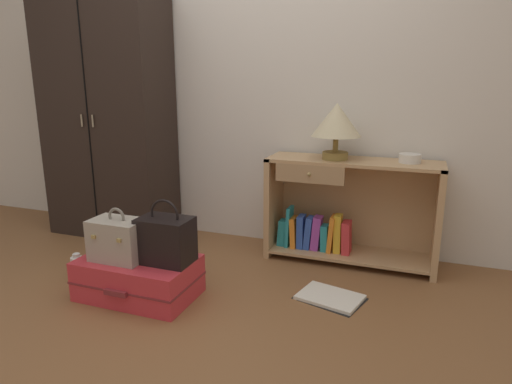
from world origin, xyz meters
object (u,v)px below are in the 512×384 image
bookshelf (344,212)px  open_book_on_floor (330,297)px  bowl (410,158)px  bottle (78,267)px  suitcase_large (139,277)px  handbag (166,239)px  table_lamp (337,122)px  wardrobe (108,118)px  train_case (118,239)px

bookshelf → open_book_on_floor: (0.04, -0.62, -0.34)m
bowl → bottle: size_ratio=0.80×
open_book_on_floor → suitcase_large: bearing=-161.8°
bowl → handbag: size_ratio=0.37×
bottle → table_lamp: bearing=31.2°
handbag → open_book_on_floor: bearing=20.3°
wardrobe → bottle: size_ratio=11.02×
bookshelf → table_lamp: bearing=-152.1°
wardrobe → train_case: wardrobe is taller
table_lamp → bottle: table_lamp is taller
bottle → wardrobe: bearing=112.6°
bowl → table_lamp: bearing=-175.1°
bowl → train_case: size_ratio=0.44×
wardrobe → handbag: wardrobe is taller
bookshelf → wardrobe: bearing=-178.3°
bottle → open_book_on_floor: 1.59m
bowl → open_book_on_floor: size_ratio=0.32×
wardrobe → bowl: 2.28m
wardrobe → bottle: 1.26m
bookshelf → train_case: bookshelf is taller
table_lamp → suitcase_large: table_lamp is taller
train_case → bookshelf: bearing=42.3°
wardrobe → train_case: bearing=-51.3°
train_case → bottle: train_case is taller
train_case → handbag: size_ratio=0.84×
table_lamp → handbag: 1.33m
bookshelf → open_book_on_floor: size_ratio=2.69×
bottle → train_case: bearing=-13.3°
wardrobe → table_lamp: (1.80, 0.02, 0.03)m
table_lamp → bowl: size_ratio=2.71×
bowl → handbag: 1.60m
train_case → handbag: bearing=13.0°
wardrobe → open_book_on_floor: size_ratio=4.41×
bowl → bookshelf: bearing=-179.6°
bookshelf → suitcase_large: 1.42m
table_lamp → handbag: size_ratio=1.01×
bowl → suitcase_large: bearing=-145.5°
table_lamp → train_case: size_ratio=1.20×
wardrobe → bookshelf: bearing=1.7°
bookshelf → handbag: bookshelf is taller
suitcase_large → bookshelf: bearing=43.6°
handbag → bottle: handbag is taller
wardrobe → table_lamp: wardrobe is taller
bookshelf → train_case: size_ratio=3.72×
bottle → handbag: bearing=-2.8°
suitcase_large → train_case: (-0.09, -0.04, 0.24)m
wardrobe → open_book_on_floor: (1.91, -0.56, -0.93)m
suitcase_large → bottle: suitcase_large is taller
suitcase_large → train_case: 0.26m
bowl → suitcase_large: 1.83m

